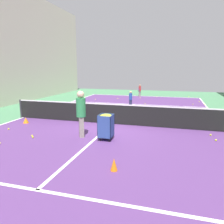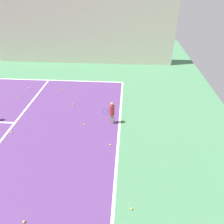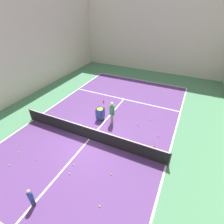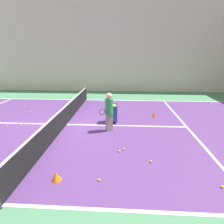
{
  "view_description": "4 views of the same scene",
  "coord_description": "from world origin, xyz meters",
  "px_view_note": "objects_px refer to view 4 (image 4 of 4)",
  "views": [
    {
      "loc": [
        -2.72,
        9.55,
        2.59
      ],
      "look_at": [
        0.0,
        0.0,
        0.57
      ],
      "focal_mm": 35.0,
      "sensor_mm": 36.0,
      "label": 1
    },
    {
      "loc": [
        -7.93,
        -10.95,
        5.72
      ],
      "look_at": [
        0.31,
        -10.36,
        0.61
      ],
      "focal_mm": 35.0,
      "sensor_mm": 36.0,
      "label": 2
    },
    {
      "loc": [
        4.97,
        -7.04,
        7.67
      ],
      "look_at": [
        0.58,
        2.18,
        0.97
      ],
      "focal_mm": 28.0,
      "sensor_mm": 36.0,
      "label": 3
    },
    {
      "loc": [
        7.93,
        2.73,
        3.35
      ],
      "look_at": [
        -0.41,
        2.26,
        0.56
      ],
      "focal_mm": 28.0,
      "sensor_mm": 36.0,
      "label": 4
    }
  ],
  "objects_px": {
    "ball_cart": "(112,110)",
    "training_cone_0": "(56,176)",
    "tennis_net": "(66,115)",
    "training_cone_1": "(154,114)",
    "coach_at_net": "(109,110)"
  },
  "relations": [
    {
      "from": "training_cone_1",
      "to": "coach_at_net",
      "type": "bearing_deg",
      "value": -50.73
    },
    {
      "from": "tennis_net",
      "to": "coach_at_net",
      "type": "bearing_deg",
      "value": 74.98
    },
    {
      "from": "coach_at_net",
      "to": "training_cone_0",
      "type": "height_order",
      "value": "coach_at_net"
    },
    {
      "from": "tennis_net",
      "to": "training_cone_0",
      "type": "distance_m",
      "value": 4.13
    },
    {
      "from": "training_cone_0",
      "to": "tennis_net",
      "type": "bearing_deg",
      "value": -166.5
    },
    {
      "from": "training_cone_0",
      "to": "ball_cart",
      "type": "bearing_deg",
      "value": 163.68
    },
    {
      "from": "coach_at_net",
      "to": "training_cone_1",
      "type": "bearing_deg",
      "value": -169.33
    },
    {
      "from": "ball_cart",
      "to": "coach_at_net",
      "type": "bearing_deg",
      "value": -4.29
    },
    {
      "from": "training_cone_0",
      "to": "training_cone_1",
      "type": "relative_size",
      "value": 0.82
    },
    {
      "from": "training_cone_0",
      "to": "training_cone_1",
      "type": "height_order",
      "value": "training_cone_1"
    },
    {
      "from": "ball_cart",
      "to": "training_cone_0",
      "type": "bearing_deg",
      "value": -16.32
    },
    {
      "from": "training_cone_0",
      "to": "coach_at_net",
      "type": "bearing_deg",
      "value": 160.38
    },
    {
      "from": "coach_at_net",
      "to": "ball_cart",
      "type": "relative_size",
      "value": 1.84
    },
    {
      "from": "ball_cart",
      "to": "training_cone_0",
      "type": "xyz_separation_m",
      "value": [
        4.42,
        -1.29,
        -0.53
      ]
    },
    {
      "from": "training_cone_1",
      "to": "training_cone_0",
      "type": "bearing_deg",
      "value": -33.8
    }
  ]
}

